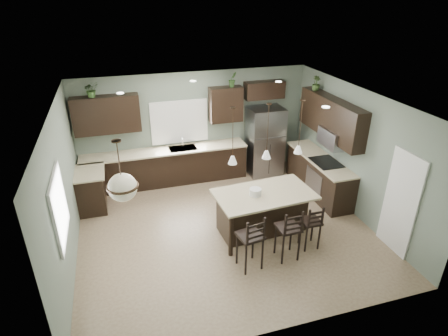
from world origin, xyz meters
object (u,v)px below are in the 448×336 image
bar_stool_center (288,233)px  plant_back_left (91,89)px  serving_dish (255,192)px  bar_stool_left (250,241)px  refrigerator (265,141)px  kitchen_island (263,213)px  bar_stool_right (310,226)px

bar_stool_center → plant_back_left: (-3.26, 3.77, 2.03)m
serving_dish → bar_stool_left: bearing=-115.6°
bar_stool_left → bar_stool_center: (0.77, 0.05, -0.02)m
refrigerator → kitchen_island: refrigerator is taller
kitchen_island → serving_dish: (-0.20, -0.01, 0.53)m
serving_dish → bar_stool_center: size_ratio=0.22×
plant_back_left → bar_stool_left: bearing=-56.9°
refrigerator → bar_stool_left: 3.99m
bar_stool_center → plant_back_left: plant_back_left is taller
refrigerator → bar_stool_center: (-0.96, -3.52, -0.37)m
bar_stool_center → plant_back_left: 5.38m
refrigerator → kitchen_island: 2.87m
bar_stool_right → bar_stool_center: bearing=-162.2°
plant_back_left → refrigerator: bearing=-3.3°
bar_stool_right → plant_back_left: bearing=137.5°
serving_dish → bar_stool_right: size_ratio=0.25×
kitchen_island → bar_stool_right: (0.69, -0.74, 0.02)m
refrigerator → kitchen_island: bearing=-112.5°
serving_dish → plant_back_left: plant_back_left is taller
serving_dish → plant_back_left: bearing=135.7°
bar_stool_left → bar_stool_right: bar_stool_left is taller
bar_stool_left → bar_stool_center: bar_stool_left is taller
bar_stool_center → bar_stool_right: bearing=16.0°
bar_stool_left → refrigerator: bearing=54.4°
plant_back_left → bar_stool_center: bearing=-49.1°
bar_stool_right → serving_dish: bearing=141.5°
kitchen_island → bar_stool_left: bearing=-128.2°
refrigerator → bar_stool_right: bearing=-96.7°
bar_stool_left → bar_stool_right: size_ratio=1.17×
kitchen_island → serving_dish: bearing=-180.0°
serving_dish → bar_stool_right: bearing=-39.2°
serving_dish → bar_stool_center: 1.05m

